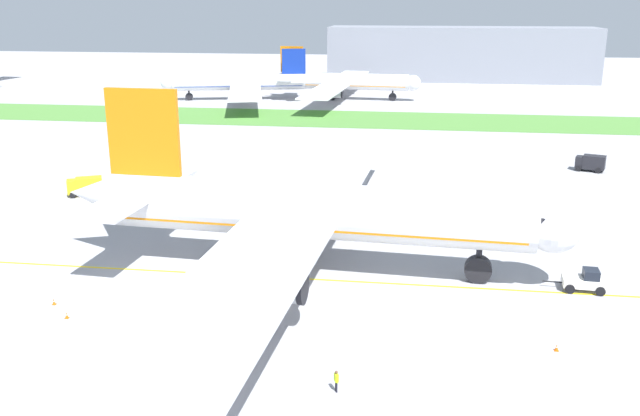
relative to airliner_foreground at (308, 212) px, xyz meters
The scene contains 15 objects.
ground_plane 8.54m from the airliner_foreground, 115.27° to the right, with size 600.00×600.00×0.00m, color #9E9EA3.
apron_taxi_line 7.20m from the airliner_foreground, 132.53° to the right, with size 280.00×0.36×0.01m, color yellow.
grass_median_strip 94.90m from the airliner_foreground, 91.53° to the left, with size 320.00×24.00×0.10m, color #4C8438.
airliner_foreground is the anchor object (origin of this frame).
pushback_tug 27.64m from the airliner_foreground, ahead, with size 5.78×2.82×2.14m.
ground_crew_wingwalker_port 17.97m from the airliner_foreground, 120.47° to the right, with size 0.45×0.45×1.56m.
ground_crew_marshaller_front 24.25m from the airliner_foreground, 76.23° to the right, with size 0.40×0.54×1.66m.
traffic_cone_near_nose 25.44m from the airliner_foreground, 151.03° to the right, with size 0.36×0.36×0.58m.
traffic_cone_port_wing 27.25m from the airliner_foreground, 33.27° to the right, with size 0.36×0.36×0.58m.
traffic_cone_starboard_wing 24.70m from the airliner_foreground, 142.78° to the right, with size 0.36×0.36×0.58m.
service_truck_baggage_loader 62.46m from the airliner_foreground, 51.59° to the left, with size 4.92×3.55×2.64m.
service_truck_fuel_bowser 43.12m from the airliner_foreground, 146.83° to the left, with size 5.15×3.92×2.59m.
parked_airliner_far_centre 129.52m from the airliner_foreground, 107.23° to the left, with size 43.29×69.96×13.87m.
parked_airliner_far_right 128.66m from the airliner_foreground, 94.80° to the left, with size 43.62×69.22×14.41m.
terminal_building 184.14m from the airliner_foreground, 82.37° to the left, with size 90.33×20.00×18.00m, color gray.
Camera 1 is at (13.11, -60.87, 26.66)m, focal length 38.97 mm.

